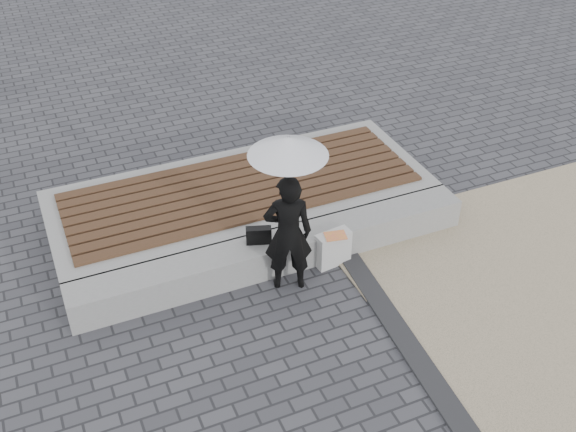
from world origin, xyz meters
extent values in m
plane|color=#46464A|center=(0.00, 0.00, 0.00)|extent=(80.00, 80.00, 0.00)
cube|color=#292A2C|center=(0.75, -0.50, 0.02)|extent=(0.61, 5.20, 0.04)
cube|color=#A09F9B|center=(0.00, 1.60, 0.20)|extent=(5.00, 0.45, 0.40)
cube|color=gray|center=(0.00, 2.80, 0.20)|extent=(5.00, 2.00, 0.40)
imported|color=black|center=(-0.01, 1.22, 0.76)|extent=(0.64, 0.52, 1.52)
cylinder|color=#ABABB0|center=(-0.01, 1.22, 1.36)|extent=(0.02, 0.02, 0.85)
cone|color=white|center=(-0.01, 1.22, 1.89)|extent=(0.85, 0.85, 0.21)
sphere|color=#ABABB0|center=(-0.01, 1.22, 2.01)|extent=(0.03, 0.03, 0.03)
cube|color=black|center=(-0.21, 1.63, 0.51)|extent=(0.32, 0.20, 0.21)
cube|color=silver|center=(0.65, 1.36, 0.23)|extent=(0.45, 0.23, 0.45)
cube|color=#E83E5A|center=(0.65, 1.31, 0.46)|extent=(0.29, 0.23, 0.01)
camera|label=1|loc=(-2.46, -4.43, 5.48)|focal=43.14mm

